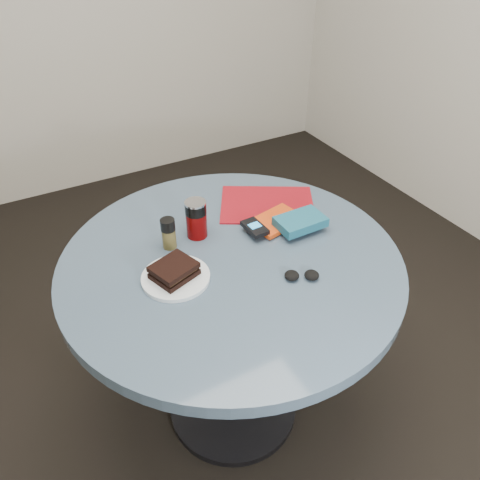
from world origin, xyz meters
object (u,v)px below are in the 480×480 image
plate (176,277)px  soda_can (196,219)px  table (232,297)px  mp3_player (255,228)px  red_book (276,221)px  magazine (267,205)px  sandwich (174,270)px  headphones (302,275)px  novel (300,222)px  pepper_grinder (169,233)px

plate → soda_can: 0.22m
table → mp3_player: size_ratio=10.73×
table → soda_can: bearing=106.2°
table → plate: size_ratio=5.30×
plate → red_book: bearing=13.4°
magazine → red_book: red_book is taller
table → mp3_player: (0.12, 0.06, 0.19)m
sandwich → mp3_player: bearing=14.0°
mp3_player → headphones: (0.01, -0.24, -0.02)m
table → magazine: (0.24, 0.19, 0.17)m
soda_can → magazine: bearing=8.5°
red_book → plate: bearing=-178.9°
table → magazine: 0.34m
mp3_player → novel: bearing=-20.2°
plate → novel: bearing=3.3°
pepper_grinder → magazine: bearing=8.5°
headphones → pepper_grinder: bearing=130.5°
plate → headphones: 0.35m
novel → red_book: bearing=124.1°
table → magazine: magazine is taller
pepper_grinder → headphones: pepper_grinder is taller
pepper_grinder → red_book: 0.35m
table → soda_can: size_ratio=8.21×
plate → mp3_player: mp3_player is taller
plate → red_book: size_ratio=1.15×
plate → mp3_player: (0.29, 0.07, 0.02)m
sandwich → headphones: size_ratio=1.31×
sandwich → mp3_player: sandwich is taller
pepper_grinder → headphones: 0.41m
pepper_grinder → mp3_player: size_ratio=1.05×
plate → soda_can: bearing=49.0°
soda_can → pepper_grinder: soda_can is taller
sandwich → novel: bearing=3.2°
red_book → headphones: size_ratio=1.58×
red_book → headphones: 0.27m
headphones → table: bearing=125.1°
magazine → plate: bearing=-124.5°
table → red_book: bearing=20.7°
headphones → sandwich: bearing=151.7°
table → pepper_grinder: 0.29m
soda_can → magazine: size_ratio=0.39×
red_book → table: bearing=-171.6°
pepper_grinder → plate: bearing=-105.9°
pepper_grinder → novel: 0.41m
novel → mp3_player: bearing=159.4°
table → headphones: headphones is taller
pepper_grinder → novel: (0.39, -0.12, -0.02)m
plate → headphones: bearing=-28.4°
magazine → headphones: 0.38m
soda_can → magazine: 0.29m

